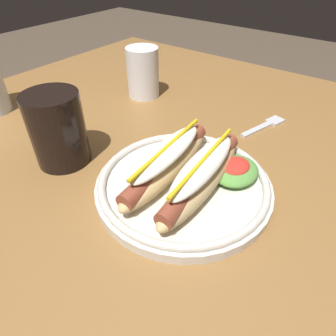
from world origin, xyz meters
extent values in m
plane|color=brown|center=(0.00, 0.00, 0.00)|extent=(8.00, 8.00, 0.00)
cube|color=olive|center=(0.00, 0.00, 0.72)|extent=(1.19, 1.03, 0.04)
cylinder|color=olive|center=(0.51, 0.42, 0.35)|extent=(0.06, 0.06, 0.70)
cylinder|color=silver|center=(-0.01, -0.15, 0.75)|extent=(0.27, 0.27, 0.02)
torus|color=silver|center=(-0.01, -0.15, 0.76)|extent=(0.26, 0.26, 0.01)
ellipsoid|color=tan|center=(-0.01, -0.18, 0.78)|extent=(0.23, 0.07, 0.04)
cylinder|color=brown|center=(-0.01, -0.18, 0.78)|extent=(0.21, 0.04, 0.03)
ellipsoid|color=silver|center=(-0.01, -0.18, 0.80)|extent=(0.18, 0.06, 0.02)
cylinder|color=yellow|center=(-0.01, -0.18, 0.81)|extent=(0.19, 0.02, 0.01)
ellipsoid|color=tan|center=(-0.01, -0.12, 0.78)|extent=(0.23, 0.07, 0.04)
cylinder|color=brown|center=(-0.01, -0.12, 0.78)|extent=(0.21, 0.04, 0.03)
ellipsoid|color=silver|center=(-0.01, -0.12, 0.80)|extent=(0.18, 0.06, 0.02)
cylinder|color=yellow|center=(-0.01, -0.12, 0.81)|extent=(0.19, 0.02, 0.01)
ellipsoid|color=#5B9942|center=(0.05, -0.20, 0.77)|extent=(0.08, 0.07, 0.02)
ellipsoid|color=red|center=(0.05, -0.20, 0.78)|extent=(0.05, 0.04, 0.01)
cube|color=silver|center=(0.23, -0.17, 0.74)|extent=(0.08, 0.04, 0.00)
cube|color=silver|center=(0.29, -0.18, 0.74)|extent=(0.04, 0.04, 0.00)
cylinder|color=black|center=(-0.07, 0.07, 0.80)|extent=(0.09, 0.09, 0.13)
cylinder|color=white|center=(0.22, 0.13, 0.80)|extent=(0.08, 0.08, 0.12)
camera|label=1|loc=(-0.30, -0.34, 1.06)|focal=31.73mm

